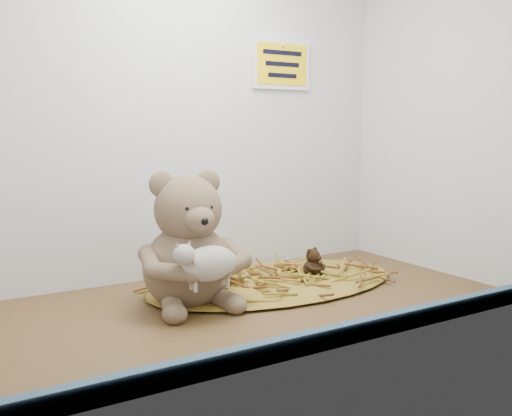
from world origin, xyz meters
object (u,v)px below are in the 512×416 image
toy_lamb (209,264)px  mini_teddy_tan (236,269)px  main_teddy (187,238)px  mini_teddy_brown (312,261)px

toy_lamb → mini_teddy_tan: (15.12, 16.38, -6.56)cm
toy_lamb → main_teddy: bearing=90.0°
main_teddy → mini_teddy_brown: (34.92, 2.40, -9.60)cm
mini_teddy_brown → toy_lamb: bearing=179.1°
mini_teddy_tan → mini_teddy_brown: size_ratio=0.92×
toy_lamb → mini_teddy_tan: bearing=47.3°
main_teddy → mini_teddy_tan: (15.12, 5.98, -9.88)cm
main_teddy → mini_teddy_brown: 36.29cm
mini_teddy_tan → toy_lamb: bearing=-121.9°
toy_lamb → mini_teddy_brown: (34.92, 12.80, -6.27)cm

